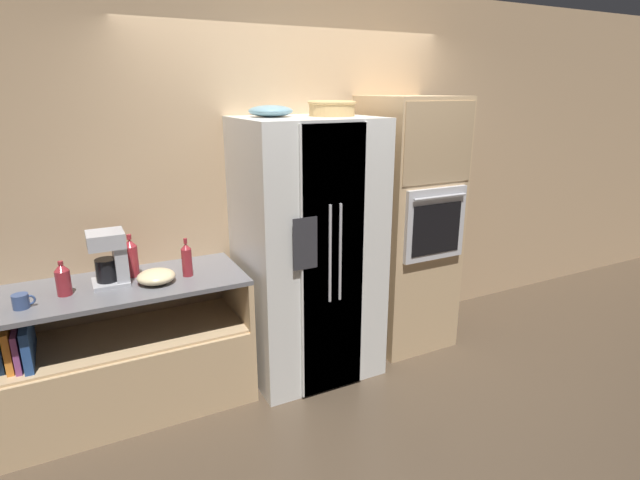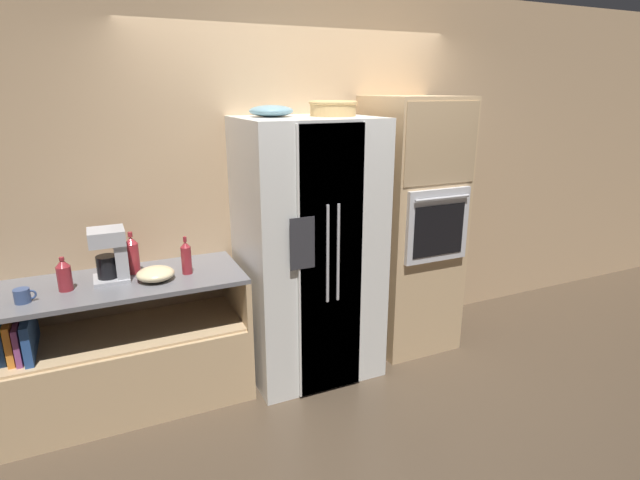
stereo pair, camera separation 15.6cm
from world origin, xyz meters
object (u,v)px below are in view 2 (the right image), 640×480
fruit_bowl (271,111)px  bottle_short (132,255)px  mixing_bowl (155,274)px  bottle_wide (186,257)px  coffee_maker (112,252)px  mug (23,296)px  refrigerator (308,250)px  wicker_basket (333,108)px  bottle_tall (64,275)px  wall_oven (410,226)px

fruit_bowl → bottle_short: bearing=174.9°
bottle_short → mixing_bowl: bottle_short is taller
bottle_wide → coffee_maker: size_ratio=0.75×
coffee_maker → mug: bearing=-162.0°
refrigerator → wicker_basket: 1.02m
wicker_basket → bottle_tall: (-1.79, 0.02, -0.95)m
bottle_tall → coffee_maker: 0.30m
bottle_tall → wicker_basket: bearing=-0.7°
mixing_bowl → wicker_basket: bearing=1.4°
wicker_basket → coffee_maker: (-1.51, 0.08, -0.87)m
bottle_tall → fruit_bowl: bearing=2.5°
wall_oven → fruit_bowl: bearing=177.6°
bottle_wide → coffee_maker: bearing=170.3°
wall_oven → mixing_bowl: 1.99m
wall_oven → bottle_wide: wall_oven is taller
wicker_basket → bottle_wide: 1.42m
coffee_maker → wicker_basket: bearing=-3.2°
bottle_short → mug: bottle_short is taller
wall_oven → bottle_wide: (-1.78, -0.03, -0.01)m
refrigerator → mixing_bowl: 1.07m
refrigerator → fruit_bowl: fruit_bowl is taller
wall_oven → mug: 2.73m
fruit_bowl → bottle_short: (-0.97, 0.09, -0.91)m
mixing_bowl → wall_oven: bearing=1.9°
bottle_tall → bottle_wide: bearing=-1.0°
wicker_basket → mug: wicker_basket is taller
mug → bottle_wide: bearing=5.3°
fruit_bowl → coffee_maker: bearing=179.9°
wall_oven → mug: size_ratio=17.02×
bottle_tall → bottle_short: size_ratio=0.75×
refrigerator → wicker_basket: (0.20, 0.02, 1.00)m
wall_oven → mixing_bowl: wall_oven is taller
bottle_wide → coffee_maker: 0.45m
wall_oven → bottle_tall: size_ratio=9.52×
mug → fruit_bowl: bearing=5.8°
bottle_wide → mug: (-0.94, -0.09, -0.07)m
coffee_maker → wall_oven: bearing=-1.3°
wicker_basket → mixing_bowl: 1.62m
wicker_basket → bottle_short: size_ratio=1.18×
mixing_bowl → fruit_bowl: bearing=7.6°
bottle_short → coffee_maker: size_ratio=0.83×
wicker_basket → bottle_wide: (-1.07, 0.01, -0.94)m
bottle_tall → mixing_bowl: 0.52m
wall_oven → wicker_basket: (-0.72, -0.04, 0.93)m
wall_oven → bottle_short: bearing=176.4°
wall_oven → fruit_bowl: (-1.14, 0.05, 0.91)m
fruit_bowl → bottle_tall: (-1.37, -0.06, -0.93)m
bottle_short → coffee_maker: coffee_maker is taller
bottle_wide → refrigerator: bearing=-1.7°
bottle_short → mixing_bowl: 0.24m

